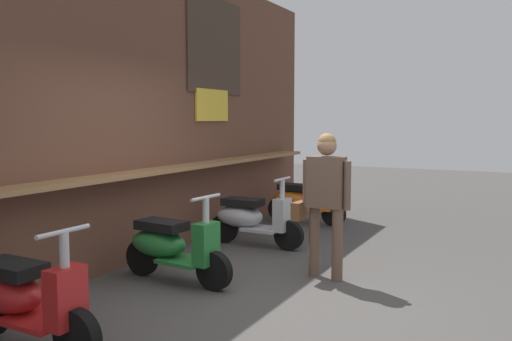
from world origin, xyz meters
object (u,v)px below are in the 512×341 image
Objects in this scene: scooter_green at (170,246)px; scooter_silver at (250,218)px; shopper_with_handbag at (325,192)px; scooter_red at (22,298)px; scooter_orange at (301,200)px.

scooter_green and scooter_silver have the same top height.
scooter_silver is at bearing 94.36° from scooter_green.
scooter_green is 1.77m from shopper_with_handbag.
scooter_orange is (5.52, -0.00, 0.00)m from scooter_red.
shopper_with_handbag is at bearing -33.78° from scooter_silver.
scooter_red is at bearing -87.76° from scooter_orange.
scooter_orange is at bearing 89.84° from scooter_silver.
scooter_red is 3.14m from shopper_with_handbag.
shopper_with_handbag reaches higher than scooter_red.
shopper_with_handbag is at bearing -60.59° from scooter_orange.
shopper_with_handbag reaches higher than scooter_orange.
scooter_green is 1.82m from scooter_silver.
scooter_red is at bearing -85.64° from scooter_green.
shopper_with_handbag is at bearing 63.74° from scooter_red.
scooter_green is at bearing -87.76° from scooter_orange.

